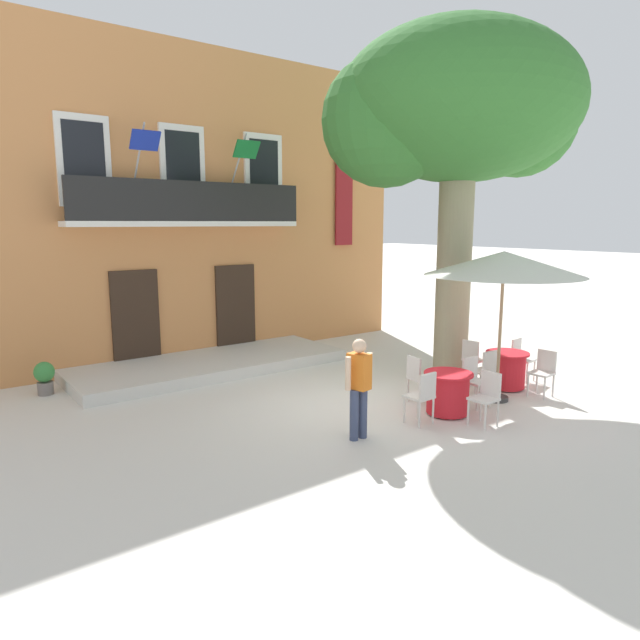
# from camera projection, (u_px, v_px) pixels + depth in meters

# --- Properties ---
(ground_plane) EXTENTS (120.00, 120.00, 0.00)m
(ground_plane) POSITION_uv_depth(u_px,v_px,m) (350.00, 403.00, 10.57)
(ground_plane) COLOR silver
(building_facade) EXTENTS (13.00, 5.09, 7.50)m
(building_facade) POSITION_uv_depth(u_px,v_px,m) (153.00, 208.00, 14.83)
(building_facade) COLOR #CC844C
(building_facade) RESTS_ON ground
(entrance_step_platform) EXTENTS (6.24, 2.31, 0.25)m
(entrance_step_platform) POSITION_uv_depth(u_px,v_px,m) (211.00, 364.00, 12.98)
(entrance_step_platform) COLOR silver
(entrance_step_platform) RESTS_ON ground
(plane_tree) EXTENTS (5.46, 4.80, 7.40)m
(plane_tree) POSITION_uv_depth(u_px,v_px,m) (456.00, 112.00, 11.65)
(plane_tree) COLOR gray
(plane_tree) RESTS_ON ground
(cafe_table_near_tree) EXTENTS (0.86, 0.86, 0.76)m
(cafe_table_near_tree) POSITION_uv_depth(u_px,v_px,m) (507.00, 370.00, 11.47)
(cafe_table_near_tree) COLOR red
(cafe_table_near_tree) RESTS_ON ground
(cafe_chair_near_tree_0) EXTENTS (0.42, 0.42, 0.91)m
(cafe_chair_near_tree_0) POSITION_uv_depth(u_px,v_px,m) (544.00, 370.00, 10.94)
(cafe_chair_near_tree_0) COLOR silver
(cafe_chair_near_tree_0) RESTS_ON ground
(cafe_chair_near_tree_1) EXTENTS (0.45, 0.45, 0.91)m
(cafe_chair_near_tree_1) POSITION_uv_depth(u_px,v_px,m) (520.00, 357.00, 12.02)
(cafe_chair_near_tree_1) COLOR silver
(cafe_chair_near_tree_1) RESTS_ON ground
(cafe_chair_near_tree_2) EXTENTS (0.44, 0.44, 0.91)m
(cafe_chair_near_tree_2) POSITION_uv_depth(u_px,v_px,m) (473.00, 357.00, 11.93)
(cafe_chair_near_tree_2) COLOR silver
(cafe_chair_near_tree_2) RESTS_ON ground
(cafe_chair_near_tree_3) EXTENTS (0.43, 0.43, 0.91)m
(cafe_chair_near_tree_3) POSITION_uv_depth(u_px,v_px,m) (485.00, 369.00, 10.98)
(cafe_chair_near_tree_3) COLOR silver
(cafe_chair_near_tree_3) RESTS_ON ground
(cafe_table_middle) EXTENTS (0.86, 0.86, 0.76)m
(cafe_table_middle) POSITION_uv_depth(u_px,v_px,m) (448.00, 393.00, 9.91)
(cafe_table_middle) COLOR red
(cafe_table_middle) RESTS_ON ground
(cafe_chair_middle_0) EXTENTS (0.41, 0.41, 0.91)m
(cafe_chair_middle_0) POSITION_uv_depth(u_px,v_px,m) (423.00, 394.00, 9.38)
(cafe_chair_middle_0) COLOR silver
(cafe_chair_middle_0) RESTS_ON ground
(cafe_chair_middle_1) EXTENTS (0.40, 0.40, 0.91)m
(cafe_chair_middle_1) POSITION_uv_depth(u_px,v_px,m) (487.00, 395.00, 9.35)
(cafe_chair_middle_1) COLOR silver
(cafe_chair_middle_1) RESTS_ON ground
(cafe_chair_middle_2) EXTENTS (0.42, 0.42, 0.91)m
(cafe_chair_middle_2) POSITION_uv_depth(u_px,v_px,m) (474.00, 378.00, 10.36)
(cafe_chair_middle_2) COLOR silver
(cafe_chair_middle_2) RESTS_ON ground
(cafe_chair_middle_3) EXTENTS (0.45, 0.45, 0.91)m
(cafe_chair_middle_3) POSITION_uv_depth(u_px,v_px,m) (418.00, 376.00, 10.50)
(cafe_chair_middle_3) COLOR silver
(cafe_chair_middle_3) RESTS_ON ground
(cafe_umbrella) EXTENTS (2.90, 2.90, 2.85)m
(cafe_umbrella) POSITION_uv_depth(u_px,v_px,m) (504.00, 264.00, 10.31)
(cafe_umbrella) COLOR #997A56
(cafe_umbrella) RESTS_ON ground
(ground_planter_left) EXTENTS (0.39, 0.39, 0.66)m
(ground_planter_left) POSITION_uv_depth(u_px,v_px,m) (45.00, 376.00, 11.05)
(ground_planter_left) COLOR slate
(ground_planter_left) RESTS_ON ground
(pedestrian_near_entrance) EXTENTS (0.53, 0.38, 1.61)m
(pedestrian_near_entrance) POSITION_uv_depth(u_px,v_px,m) (359.00, 383.00, 8.69)
(pedestrian_near_entrance) COLOR #384260
(pedestrian_near_entrance) RESTS_ON ground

